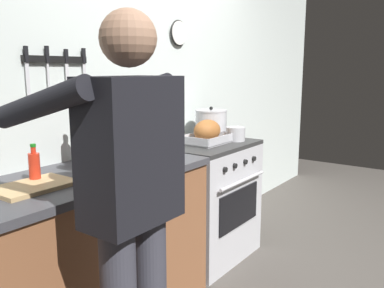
{
  "coord_description": "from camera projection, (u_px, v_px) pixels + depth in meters",
  "views": [
    {
      "loc": [
        -2.26,
        -0.7,
        1.45
      ],
      "look_at": [
        -0.12,
        0.85,
        0.96
      ],
      "focal_mm": 37.88,
      "sensor_mm": 36.0,
      "label": 1
    }
  ],
  "objects": [
    {
      "name": "bottle_hot_sauce",
      "position": [
        34.0,
        167.0,
        1.96
      ],
      "size": [
        0.05,
        0.05,
        0.19
      ],
      "color": "red",
      "rests_on": "counter_block"
    },
    {
      "name": "bottle_soy_sauce",
      "position": [
        94.0,
        152.0,
        2.3
      ],
      "size": [
        0.06,
        0.06,
        0.19
      ],
      "color": "black",
      "rests_on": "counter_block"
    },
    {
      "name": "stove",
      "position": [
        203.0,
        200.0,
        3.13
      ],
      "size": [
        0.76,
        0.67,
        0.9
      ],
      "color": "#BCBCC1",
      "rests_on": "ground"
    },
    {
      "name": "bottle_wine_red",
      "position": [
        78.0,
        143.0,
        2.27
      ],
      "size": [
        0.07,
        0.07,
        0.33
      ],
      "color": "#47141E",
      "rests_on": "counter_block"
    },
    {
      "name": "cutting_board",
      "position": [
        33.0,
        186.0,
        1.88
      ],
      "size": [
        0.36,
        0.24,
        0.02
      ],
      "primitive_type": "cube",
      "color": "tan",
      "rests_on": "counter_block"
    },
    {
      "name": "roasting_pan",
      "position": [
        207.0,
        133.0,
        3.0
      ],
      "size": [
        0.35,
        0.26,
        0.18
      ],
      "color": "#B7B7BC",
      "rests_on": "stove"
    },
    {
      "name": "counter_block",
      "position": [
        41.0,
        273.0,
        2.0
      ],
      "size": [
        2.03,
        0.65,
        0.9
      ],
      "color": "brown",
      "rests_on": "ground"
    },
    {
      "name": "saucepan",
      "position": [
        236.0,
        134.0,
        3.11
      ],
      "size": [
        0.15,
        0.15,
        0.11
      ],
      "color": "#B7B7BC",
      "rests_on": "stove"
    },
    {
      "name": "stock_pot",
      "position": [
        211.0,
        124.0,
        3.26
      ],
      "size": [
        0.26,
        0.26,
        0.25
      ],
      "color": "#B7B7BC",
      "rests_on": "stove"
    },
    {
      "name": "wall_back",
      "position": [
        147.0,
        89.0,
        3.01
      ],
      "size": [
        6.0,
        0.13,
        2.6
      ],
      "color": "silver",
      "rests_on": "ground"
    },
    {
      "name": "person_cook",
      "position": [
        129.0,
        198.0,
        1.58
      ],
      "size": [
        0.51,
        0.63,
        1.66
      ],
      "rotation": [
        0.0,
        0.0,
        1.67
      ],
      "color": "#383842",
      "rests_on": "ground"
    },
    {
      "name": "bottle_olive_oil",
      "position": [
        110.0,
        139.0,
        2.47
      ],
      "size": [
        0.07,
        0.07,
        0.3
      ],
      "color": "#385623",
      "rests_on": "counter_block"
    }
  ]
}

